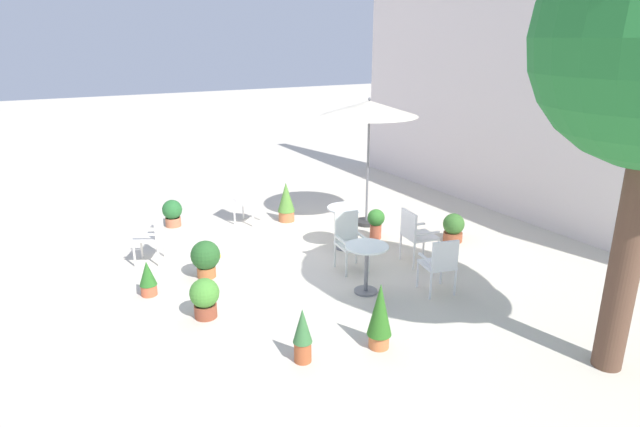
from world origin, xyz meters
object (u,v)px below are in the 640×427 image
potted_plant_2 (205,297)px  patio_umbrella_0 (369,110)px  patio_chair_0 (349,238)px  patio_chair_2 (416,233)px  potted_plant_5 (172,212)px  potted_plant_6 (376,221)px  cafe_table_0 (346,220)px  cafe_table_1 (367,260)px  patio_chair_1 (152,234)px  patio_chair_4 (440,262)px  potted_plant_1 (303,334)px  potted_plant_8 (286,201)px  potted_plant_0 (380,314)px  potted_plant_3 (206,257)px  patio_chair_3 (243,197)px  potted_plant_4 (454,227)px  potted_plant_7 (148,278)px

potted_plant_2 → patio_umbrella_0: bearing=117.9°
patio_chair_0 → patio_chair_2: 1.12m
patio_chair_0 → potted_plant_5: patio_chair_0 is taller
potted_plant_6 → cafe_table_0: bearing=-79.2°
cafe_table_0 → cafe_table_1: bearing=-21.8°
patio_chair_1 → potted_plant_2: patio_chair_1 is taller
patio_chair_4 → potted_plant_5: 5.59m
cafe_table_1 → patio_chair_0: bearing=164.0°
patio_chair_1 → patio_chair_4: 4.71m
potted_plant_1 → potted_plant_8: 5.10m
patio_chair_4 → potted_plant_2: 3.39m
patio_chair_1 → potted_plant_8: (-0.84, 2.87, -0.09)m
cafe_table_0 → patio_chair_0: 0.88m
potted_plant_0 → potted_plant_8: size_ratio=1.05×
patio_chair_1 → potted_plant_1: size_ratio=1.26×
patio_chair_1 → patio_chair_4: size_ratio=0.99×
patio_chair_2 → patio_chair_4: patio_chair_2 is taller
patio_chair_4 → potted_plant_5: size_ratio=1.61×
cafe_table_1 → potted_plant_3: 2.55m
patio_chair_3 → potted_plant_1: (5.03, -1.23, -0.17)m
cafe_table_0 → patio_chair_3: size_ratio=0.83×
patio_chair_0 → potted_plant_5: bearing=-149.9°
potted_plant_2 → potted_plant_4: potted_plant_2 is taller
patio_chair_3 → potted_plant_2: 3.95m
patio_umbrella_0 → potted_plant_6: patio_umbrella_0 is taller
potted_plant_3 → patio_umbrella_0: bearing=103.8°
potted_plant_1 → potted_plant_6: potted_plant_1 is taller
cafe_table_0 → potted_plant_4: bearing=70.7°
patio_umbrella_0 → potted_plant_7: bearing=-76.5°
patio_chair_3 → potted_plant_1: 5.18m
potted_plant_8 → patio_chair_1: bearing=-73.7°
patio_chair_4 → potted_plant_8: size_ratio=1.07×
potted_plant_4 → cafe_table_0: bearing=-109.3°
patio_umbrella_0 → potted_plant_3: 4.22m
patio_chair_0 → patio_chair_1: patio_chair_0 is taller
potted_plant_1 → potted_plant_7: (-2.61, -1.21, -0.08)m
potted_plant_6 → potted_plant_8: potted_plant_8 is taller
patio_chair_0 → patio_chair_4: 1.58m
cafe_table_0 → potted_plant_1: bearing=-39.5°
patio_chair_0 → potted_plant_6: bearing=128.4°
cafe_table_1 → potted_plant_7: bearing=-117.2°
patio_chair_4 → potted_plant_3: size_ratio=1.46×
patio_chair_2 → potted_plant_8: (-3.02, -0.94, -0.13)m
patio_umbrella_0 → patio_chair_3: size_ratio=2.72×
cafe_table_0 → patio_chair_1: patio_chair_1 is taller
cafe_table_1 → potted_plant_6: bearing=141.8°
patio_chair_3 → patio_umbrella_0: bearing=58.2°
cafe_table_1 → patio_chair_0: size_ratio=0.79×
potted_plant_4 → potted_plant_7: potted_plant_7 is taller
cafe_table_1 → potted_plant_5: size_ratio=1.37×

